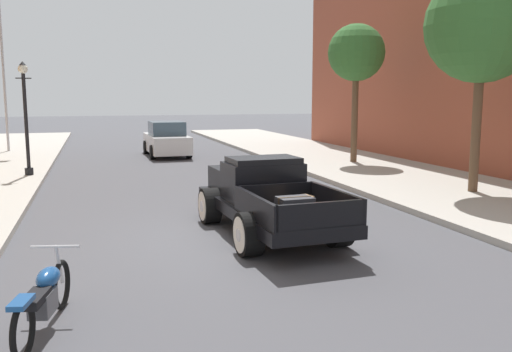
{
  "coord_description": "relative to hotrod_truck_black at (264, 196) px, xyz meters",
  "views": [
    {
      "loc": [
        -2.8,
        -10.65,
        2.86
      ],
      "look_at": [
        0.77,
        1.35,
        1.0
      ],
      "focal_mm": 38.08,
      "sensor_mm": 36.0,
      "label": 1
    }
  ],
  "objects": [
    {
      "name": "street_tree_second",
      "position": [
        6.85,
        9.47,
        3.77
      ],
      "size": [
        2.29,
        2.29,
        5.57
      ],
      "color": "brown",
      "rests_on": "sidewalk_right"
    },
    {
      "name": "car_background_white",
      "position": [
        -0.11,
        15.19,
        0.01
      ],
      "size": [
        1.94,
        4.34,
        1.65
      ],
      "color": "silver",
      "rests_on": "ground"
    },
    {
      "name": "street_tree_nearest",
      "position": [
        6.92,
        2.13,
        3.98
      ],
      "size": [
        3.12,
        3.12,
        6.16
      ],
      "color": "brown",
      "rests_on": "sidewalk_right"
    },
    {
      "name": "street_lamp_far",
      "position": [
        -5.61,
        9.24,
        1.63
      ],
      "size": [
        0.5,
        0.32,
        3.85
      ],
      "color": "black",
      "rests_on": "sidewalk_left"
    },
    {
      "name": "ground_plane",
      "position": [
        -0.58,
        -0.1,
        -0.75
      ],
      "size": [
        140.0,
        140.0,
        0.0
      ],
      "primitive_type": "plane",
      "color": "#47474C"
    },
    {
      "name": "motorcycle_parked",
      "position": [
        -4.06,
        -3.98,
        -0.31
      ],
      "size": [
        0.72,
        2.08,
        0.93
      ],
      "color": "black",
      "rests_on": "ground"
    },
    {
      "name": "hotrod_truck_black",
      "position": [
        0.0,
        0.0,
        0.0
      ],
      "size": [
        2.36,
        5.01,
        1.58
      ],
      "color": "black",
      "rests_on": "ground"
    },
    {
      "name": "flagpole",
      "position": [
        -7.28,
        18.39,
        5.02
      ],
      "size": [
        1.74,
        0.16,
        9.16
      ],
      "color": "#B2B2B7",
      "rests_on": "sidewalk_left"
    }
  ]
}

